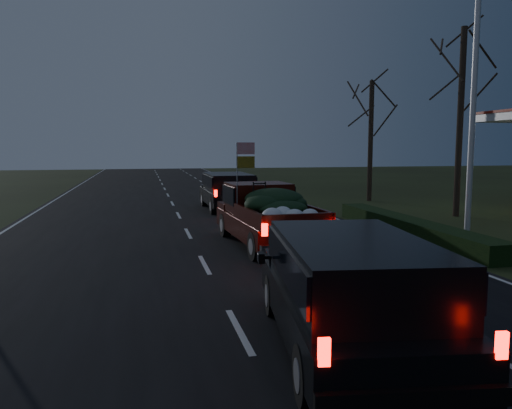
{
  "coord_description": "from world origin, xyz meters",
  "views": [
    {
      "loc": [
        -1.57,
        -13.22,
        3.21
      ],
      "look_at": [
        2.05,
        2.73,
        1.3
      ],
      "focal_mm": 35.0,
      "sensor_mm": 36.0,
      "label": 1
    }
  ],
  "objects": [
    {
      "name": "road_asphalt",
      "position": [
        0.0,
        0.0,
        0.01
      ],
      "size": [
        14.0,
        120.0,
        0.02
      ],
      "primitive_type": "cube",
      "color": "black",
      "rests_on": "ground"
    },
    {
      "name": "lead_suv",
      "position": [
        2.59,
        11.57,
        1.14
      ],
      "size": [
        2.23,
        5.26,
        1.51
      ],
      "rotation": [
        0.0,
        0.0,
        0.01
      ],
      "color": "black",
      "rests_on": "ground"
    },
    {
      "name": "ground",
      "position": [
        0.0,
        0.0,
        0.0
      ],
      "size": [
        120.0,
        120.0,
        0.0
      ],
      "primitive_type": "plane",
      "color": "black",
      "rests_on": "ground"
    },
    {
      "name": "pickup_truck",
      "position": [
        2.32,
        2.31,
        1.11
      ],
      "size": [
        2.49,
        5.79,
        2.98
      ],
      "rotation": [
        0.0,
        0.0,
        0.06
      ],
      "color": "#390C07",
      "rests_on": "ground"
    },
    {
      "name": "hedge_row",
      "position": [
        7.8,
        3.0,
        0.3
      ],
      "size": [
        1.0,
        10.0,
        0.6
      ],
      "primitive_type": "cube",
      "color": "black",
      "rests_on": "ground"
    },
    {
      "name": "bare_tree_mid",
      "position": [
        12.5,
        7.0,
        6.35
      ],
      "size": [
        3.6,
        3.6,
        8.5
      ],
      "color": "black",
      "rests_on": "ground"
    },
    {
      "name": "rear_suv",
      "position": [
        1.51,
        -6.25,
        1.13
      ],
      "size": [
        2.82,
        5.43,
        1.49
      ],
      "rotation": [
        0.0,
        0.0,
        -0.13
      ],
      "color": "black",
      "rests_on": "ground"
    },
    {
      "name": "light_pole",
      "position": [
        9.5,
        2.0,
        5.48
      ],
      "size": [
        0.5,
        0.9,
        9.16
      ],
      "color": "silver",
      "rests_on": "ground"
    },
    {
      "name": "bare_tree_far",
      "position": [
        11.5,
        14.0,
        5.23
      ],
      "size": [
        3.6,
        3.6,
        7.0
      ],
      "color": "black",
      "rests_on": "ground"
    }
  ]
}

